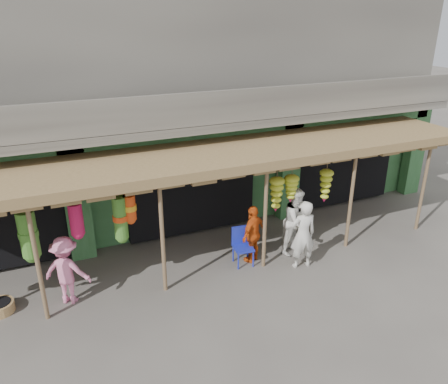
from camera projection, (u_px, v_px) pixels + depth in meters
name	position (u px, v px, depth m)	size (l,w,h in m)	color
ground	(223.00, 271.00, 10.59)	(80.00, 80.00, 0.00)	#514C47
building	(160.00, 98.00, 13.43)	(16.40, 6.80, 7.00)	gray
awning	(203.00, 161.00, 10.23)	(14.00, 2.70, 2.79)	brown
blue_chair	(242.00, 244.00, 10.74)	(0.49, 0.50, 0.95)	#1A26AC
basket_mid	(0.00, 307.00, 9.09)	(0.58, 0.58, 0.22)	#A06A48
person_front	(303.00, 235.00, 10.44)	(0.64, 0.42, 1.74)	silver
person_right	(297.00, 221.00, 11.13)	(0.85, 0.66, 1.75)	silver
person_vendor	(253.00, 234.00, 10.75)	(0.88, 0.37, 1.50)	#D15013
person_shopper	(66.00, 270.00, 9.19)	(1.00, 0.57, 1.54)	pink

